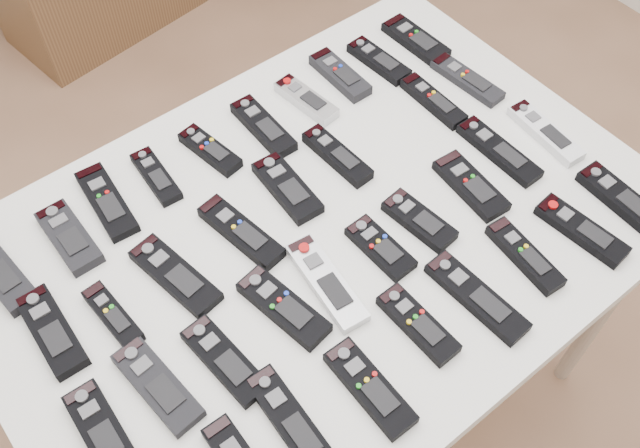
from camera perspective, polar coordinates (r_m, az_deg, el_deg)
ground at (r=2.04m, az=0.18°, el=-12.06°), size 4.00×4.00×0.00m
table at (r=1.38m, az=0.00°, el=-1.87°), size 1.25×0.88×0.78m
remote_1 at (r=1.39m, az=-19.42°, el=-1.01°), size 0.06×0.16×0.02m
remote_2 at (r=1.42m, az=-16.69°, el=1.72°), size 0.07×0.19×0.02m
remote_3 at (r=1.44m, az=-12.97°, el=3.74°), size 0.05×0.15×0.02m
remote_4 at (r=1.46m, az=-8.78°, el=5.86°), size 0.07×0.15×0.02m
remote_5 at (r=1.49m, az=-4.56°, el=7.77°), size 0.06×0.17×0.02m
remote_6 at (r=1.54m, az=-1.11°, el=9.90°), size 0.06×0.16×0.02m
remote_7 at (r=1.60m, az=1.61°, el=11.84°), size 0.05×0.16×0.02m
remote_8 at (r=1.64m, az=4.72°, el=12.89°), size 0.06×0.16×0.02m
remote_9 at (r=1.70m, az=7.66°, el=14.39°), size 0.06×0.17×0.02m
remote_10 at (r=1.30m, az=-20.67°, el=-8.03°), size 0.06×0.18×0.02m
remote_11 at (r=1.28m, az=-16.23°, el=-7.04°), size 0.05×0.14×0.02m
remote_12 at (r=1.30m, az=-11.50°, el=-4.05°), size 0.09×0.20×0.02m
remote_13 at (r=1.33m, az=-6.34°, el=-0.65°), size 0.08×0.19×0.02m
remote_14 at (r=1.38m, az=-2.64°, el=2.92°), size 0.07×0.17×0.02m
remote_15 at (r=1.43m, az=1.38°, el=5.49°), size 0.05×0.17×0.02m
remote_16 at (r=1.56m, az=9.05°, el=9.70°), size 0.04×0.17×0.02m
remote_17 at (r=1.62m, az=11.69°, el=11.24°), size 0.06×0.18×0.02m
remote_18 at (r=1.20m, az=-17.08°, el=-15.52°), size 0.06×0.17×0.02m
remote_19 at (r=1.20m, az=-12.87°, el=-12.46°), size 0.07×0.18×0.02m
remote_20 at (r=1.20m, az=-7.64°, el=-10.75°), size 0.07×0.18×0.02m
remote_21 at (r=1.24m, az=-2.94°, el=-6.66°), size 0.08×0.18×0.02m
remote_22 at (r=1.26m, az=0.51°, el=-4.68°), size 0.08×0.20×0.02m
remote_23 at (r=1.31m, az=4.86°, el=-1.90°), size 0.06×0.14×0.02m
remote_24 at (r=1.35m, az=7.94°, el=0.29°), size 0.07×0.15×0.02m
remote_25 at (r=1.42m, az=11.97°, el=3.03°), size 0.07×0.17×0.02m
remote_26 at (r=1.49m, az=14.12°, el=5.69°), size 0.05×0.19×0.02m
remote_27 at (r=1.55m, az=17.58°, el=6.99°), size 0.06×0.19×0.02m
remote_30 at (r=1.15m, az=-2.25°, el=-15.60°), size 0.06×0.20×0.02m
remote_31 at (r=1.17m, az=4.00°, el=-12.93°), size 0.06×0.18×0.02m
remote_32 at (r=1.23m, az=7.83°, el=-7.93°), size 0.05×0.16×0.02m
remote_33 at (r=1.28m, az=12.41°, el=-5.72°), size 0.06×0.20×0.02m
remote_34 at (r=1.34m, az=16.06°, el=-2.44°), size 0.06×0.17×0.02m
remote_35 at (r=1.41m, az=20.19°, el=-0.46°), size 0.07×0.18×0.02m
remote_36 at (r=1.48m, az=22.96°, el=1.85°), size 0.06×0.18×0.02m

